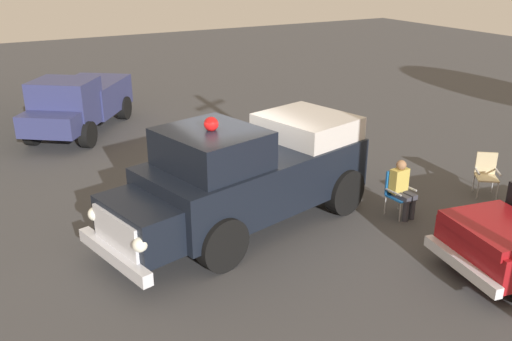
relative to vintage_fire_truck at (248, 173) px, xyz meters
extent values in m
plane|color=#424244|center=(0.02, 0.50, -1.20)|extent=(60.00, 60.00, 0.00)
cylinder|color=black|center=(-1.23, -1.34, -0.68)|extent=(1.09, 0.56, 1.04)
cylinder|color=black|center=(-1.71, 0.60, -0.68)|extent=(1.09, 0.56, 1.04)
cylinder|color=black|center=(2.17, -0.49, -0.68)|extent=(1.09, 0.56, 1.04)
cylinder|color=black|center=(1.68, 1.45, -0.68)|extent=(1.09, 0.56, 1.04)
cube|color=black|center=(0.23, 0.06, -0.15)|extent=(5.26, 3.22, 1.10)
cube|color=black|center=(-2.54, -0.63, -0.28)|extent=(1.30, 1.93, 0.84)
cube|color=black|center=(-0.89, -0.22, 0.75)|extent=(2.11, 2.25, 0.76)
cube|color=silver|center=(1.73, 0.43, 0.60)|extent=(2.12, 2.31, 0.60)
cube|color=silver|center=(-2.98, -0.74, -0.28)|extent=(0.46, 1.43, 0.64)
cube|color=silver|center=(-3.07, -0.76, -0.70)|extent=(0.74, 2.22, 0.24)
sphere|color=white|center=(-2.79, -1.50, -0.20)|extent=(0.32, 0.32, 0.26)
sphere|color=white|center=(-3.16, 0.02, -0.20)|extent=(0.32, 0.32, 0.26)
sphere|color=red|center=(-0.89, -0.22, 1.25)|extent=(0.34, 0.34, 0.28)
cylinder|color=black|center=(3.05, -3.11, -0.86)|extent=(0.71, 0.37, 0.68)
cube|color=maroon|center=(2.91, -3.92, -0.22)|extent=(1.65, 1.85, 0.20)
cube|color=silver|center=(2.19, -3.79, -0.80)|extent=(0.47, 1.90, 0.20)
cylinder|color=black|center=(-1.83, 6.82, -0.80)|extent=(0.70, 0.81, 0.80)
cylinder|color=black|center=(-3.25, 7.86, -0.80)|extent=(0.70, 0.81, 0.80)
cylinder|color=black|center=(0.00, 9.33, -0.80)|extent=(0.70, 0.81, 0.80)
cylinder|color=black|center=(-1.43, 10.37, -0.80)|extent=(0.70, 0.81, 0.80)
cube|color=navy|center=(-1.07, 9.36, -0.25)|extent=(3.13, 3.30, 1.00)
cube|color=navy|center=(-2.19, 7.83, 0.00)|extent=(2.34, 2.27, 1.40)
cube|color=navy|center=(-2.83, 6.94, -0.38)|extent=(1.90, 1.73, 0.64)
cylinder|color=#B7BABF|center=(3.42, -1.39, -0.98)|extent=(0.03, 0.03, 0.44)
cylinder|color=#B7BABF|center=(2.98, -1.43, -0.98)|extent=(0.03, 0.03, 0.44)
cylinder|color=#B7BABF|center=(3.38, -0.95, -0.98)|extent=(0.03, 0.03, 0.44)
cylinder|color=#B7BABF|center=(2.94, -0.99, -0.98)|extent=(0.03, 0.03, 0.44)
cube|color=#1959A5|center=(3.18, -1.19, -0.74)|extent=(0.52, 0.52, 0.04)
cube|color=#1959A5|center=(3.16, -0.95, -0.46)|extent=(0.48, 0.08, 0.56)
cube|color=#B7BABF|center=(3.42, -1.17, -0.58)|extent=(0.07, 0.44, 0.03)
cube|color=#B7BABF|center=(2.94, -1.21, -0.58)|extent=(0.07, 0.44, 0.03)
cylinder|color=#B7BABF|center=(5.78, -1.66, -0.98)|extent=(0.04, 0.04, 0.44)
cylinder|color=#B7BABF|center=(5.43, -1.40, -0.98)|extent=(0.04, 0.04, 0.44)
cylinder|color=#B7BABF|center=(6.05, -1.31, -0.98)|extent=(0.04, 0.04, 0.44)
cylinder|color=#B7BABF|center=(5.69, -1.04, -0.98)|extent=(0.04, 0.04, 0.44)
cube|color=beige|center=(5.74, -1.35, -0.74)|extent=(0.67, 0.67, 0.04)
cube|color=beige|center=(5.88, -1.16, -0.46)|extent=(0.41, 0.32, 0.56)
cube|color=#B7BABF|center=(5.93, -1.49, -0.58)|extent=(0.29, 0.37, 0.03)
cube|color=#B7BABF|center=(5.55, -1.21, -0.58)|extent=(0.29, 0.37, 0.03)
cylinder|color=#383842|center=(3.30, -1.45, -0.97)|extent=(0.14, 0.14, 0.45)
cylinder|color=#383842|center=(3.10, -1.47, -0.97)|extent=(0.14, 0.14, 0.45)
cube|color=#383842|center=(3.29, -1.29, -0.69)|extent=(0.18, 0.45, 0.13)
cube|color=#383842|center=(3.09, -1.31, -0.69)|extent=(0.18, 0.45, 0.13)
cube|color=gold|center=(3.17, -1.10, -0.39)|extent=(0.42, 0.25, 0.54)
sphere|color=#9E704C|center=(3.17, -1.12, -0.02)|extent=(0.24, 0.24, 0.22)
cube|color=orange|center=(1.76, 4.23, -1.18)|extent=(0.40, 0.40, 0.04)
cone|color=orange|center=(1.76, 4.23, -0.86)|extent=(0.32, 0.32, 0.60)
camera|label=1|loc=(-4.91, -9.38, 4.24)|focal=38.61mm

